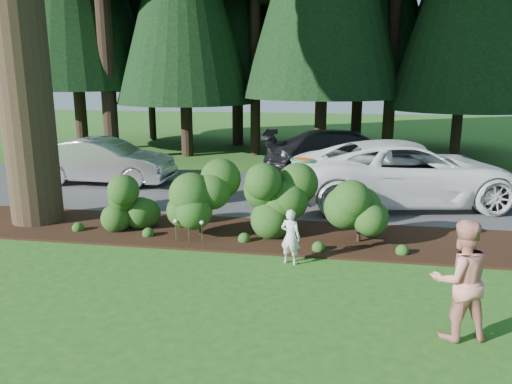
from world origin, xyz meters
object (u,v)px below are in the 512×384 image
car_silver_wagon (105,161)px  car_white_suv (407,173)px  car_dark_suv (349,156)px  frisbee (304,160)px  adult (460,280)px  child (291,237)px

car_silver_wagon → car_white_suv: 9.82m
car_dark_suv → car_silver_wagon: bearing=100.6°
car_dark_suv → frisbee: (-0.94, -8.34, 1.23)m
car_dark_suv → adult: (1.46, -10.57, -0.02)m
car_dark_suv → frisbee: 8.48m
car_silver_wagon → car_dark_suv: bearing=-75.8°
adult → frisbee: size_ratio=3.50×
adult → car_white_suv: bearing=-105.8°
car_white_suv → adult: size_ratio=3.71×
car_silver_wagon → adult: bearing=-131.1°
car_dark_suv → adult: car_dark_suv is taller
car_white_suv → child: size_ratio=5.83×
car_white_suv → car_dark_suv: size_ratio=1.10×
car_silver_wagon → frisbee: bearing=-130.8°
adult → frisbee: (-2.40, 2.24, 1.25)m
car_white_suv → frisbee: size_ratio=12.99×
car_silver_wagon → car_dark_suv: 8.38m
frisbee → car_white_suv: bearing=64.2°
car_white_suv → car_dark_suv: 3.45m
car_white_suv → car_silver_wagon: bearing=71.6°
child → frisbee: size_ratio=2.23×
adult → child: bearing=-57.2°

